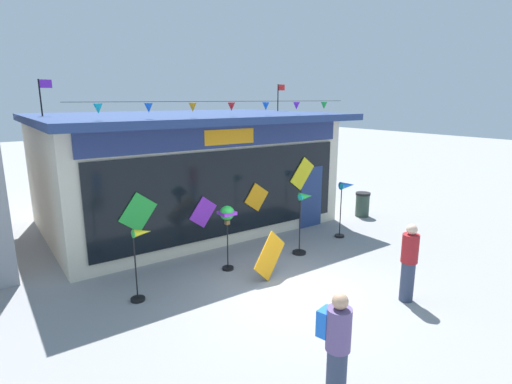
# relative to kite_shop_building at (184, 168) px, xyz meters

# --- Properties ---
(ground_plane) EXTENTS (80.00, 80.00, 0.00)m
(ground_plane) POSITION_rel_kite_shop_building_xyz_m (-0.44, -6.06, -1.86)
(ground_plane) COLOR gray
(kite_shop_building) EXTENTS (9.05, 6.77, 4.68)m
(kite_shop_building) POSITION_rel_kite_shop_building_xyz_m (0.00, 0.00, 0.00)
(kite_shop_building) COLOR beige
(kite_shop_building) RESTS_ON ground_plane
(wind_spinner_far_left) EXTENTS (0.53, 0.30, 1.56)m
(wind_spinner_far_left) POSITION_rel_kite_shop_building_xyz_m (-3.22, -4.61, -0.87)
(wind_spinner_far_left) COLOR black
(wind_spinner_far_left) RESTS_ON ground_plane
(wind_spinner_left) EXTENTS (0.36, 0.36, 1.64)m
(wind_spinner_left) POSITION_rel_kite_shop_building_xyz_m (-0.94, -4.35, -0.53)
(wind_spinner_left) COLOR black
(wind_spinner_left) RESTS_ON ground_plane
(wind_spinner_center_left) EXTENTS (0.58, 0.37, 1.70)m
(wind_spinner_center_left) POSITION_rel_kite_shop_building_xyz_m (1.32, -4.59, -0.75)
(wind_spinner_center_left) COLOR black
(wind_spinner_center_left) RESTS_ON ground_plane
(wind_spinner_center_right) EXTENTS (0.66, 0.35, 1.71)m
(wind_spinner_center_right) POSITION_rel_kite_shop_building_xyz_m (3.31, -4.27, -0.53)
(wind_spinner_center_right) COLOR black
(wind_spinner_center_right) RESTS_ON ground_plane
(person_near_camera) EXTENTS (0.36, 0.47, 1.68)m
(person_near_camera) POSITION_rel_kite_shop_building_xyz_m (-2.11, -9.07, -0.97)
(person_near_camera) COLOR #333D56
(person_near_camera) RESTS_ON ground_plane
(person_mid_plaza) EXTENTS (0.34, 0.34, 1.68)m
(person_mid_plaza) POSITION_rel_kite_shop_building_xyz_m (1.29, -7.87, -1.00)
(person_mid_plaza) COLOR #333D56
(person_mid_plaza) RESTS_ON ground_plane
(trash_bin) EXTENTS (0.52, 0.52, 0.87)m
(trash_bin) POSITION_rel_kite_shop_building_xyz_m (5.45, -3.18, -1.42)
(trash_bin) COLOR #2D4238
(trash_bin) RESTS_ON ground_plane
(display_kite_on_ground) EXTENTS (1.11, 0.30, 1.11)m
(display_kite_on_ground) POSITION_rel_kite_shop_building_xyz_m (-0.38, -5.32, -1.31)
(display_kite_on_ground) COLOR orange
(display_kite_on_ground) RESTS_ON ground_plane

